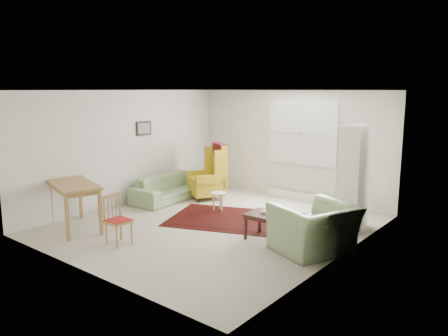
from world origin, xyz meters
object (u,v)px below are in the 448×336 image
Objects in this scene: stool at (219,202)px; cabinet at (354,178)px; sofa at (170,183)px; coffee_table at (264,226)px; desk_chair at (118,220)px; desk at (74,206)px; armchair at (315,224)px; wingback_chair at (206,171)px.

cabinet reaches higher than stool.
sofa is 1.50m from stool.
sofa is 4.90× the size of stool.
desk_chair reaches higher than coffee_table.
desk is 1.29m from desk_chair.
cabinet is at bearing -159.00° from armchair.
desk_chair is at bearing -36.59° from armchair.
desk_chair is (0.88, -3.19, -0.23)m from wingback_chair.
stool is at bearing -97.03° from sofa.
stool is at bearing -86.94° from armchair.
wingback_chair is 3.01m from coffee_table.
cabinet reaches higher than coffee_table.
wingback_chair is at bearing 173.27° from cabinet.
sofa is 1.03× the size of cabinet.
wingback_chair is 2.34× the size of coffee_table.
coffee_table is at bearing -110.45° from sofa.
armchair is 2.79m from stool.
desk_chair is (-2.67, -1.69, -0.05)m from armchair.
coffee_table reaches higher than stool.
wingback_chair is at bearing 17.69° from desk_chair.
wingback_chair is at bearing 144.62° from stool.
armchair is at bearing -17.93° from stool.
wingback_chair reaches higher than sofa.
coffee_table is at bearing -129.98° from cabinet.
coffee_table is (3.17, -0.87, -0.17)m from sofa.
cabinet is at bearing -37.91° from desk_chair.
armchair reaches higher than coffee_table.
cabinet reaches higher than desk.
desk is (-3.00, -1.72, 0.20)m from coffee_table.
sofa is 4.22m from armchair.
wingback_chair is 3.22m from desk.
desk is at bearing -45.95° from armchair.
coffee_table is 0.29× the size of cabinet.
sofa is 3.58× the size of coffee_table.
wingback_chair is 1.57× the size of desk_chair.
desk_chair is (-1.71, -1.73, 0.18)m from coffee_table.
coffee_table is 2.44m from desk_chair.
cabinet is 4.17m from desk_chair.
stool is (0.91, -0.64, -0.44)m from wingback_chair.
armchair is at bearing -55.31° from desk_chair.
wingback_chair is (-3.55, 1.50, 0.19)m from armchair.
wingback_chair is at bearing 82.71° from desk.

